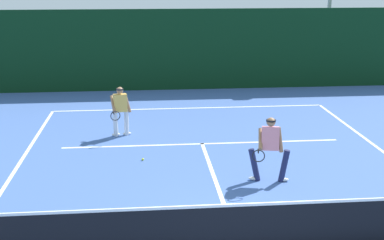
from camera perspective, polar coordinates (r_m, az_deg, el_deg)
court_line_baseline_far at (r=19.19m, az=-0.30°, el=1.31°), size 9.90×0.10×0.01m
court_line_service at (r=15.18m, az=1.12°, el=-2.62°), size 8.07×0.10×0.01m
court_line_centre at (r=12.28m, az=2.79°, el=-7.21°), size 0.10×6.40×0.01m
tennis_net at (r=9.20m, az=5.70°, el=-11.92°), size 10.86×0.09×1.09m
player_near at (r=12.37m, az=8.52°, el=-2.92°), size 1.02×0.89×1.58m
player_far at (r=15.86m, az=-7.86°, el=1.16°), size 0.65×0.88×1.52m
tennis_ball at (r=13.91m, az=-5.42°, el=-4.31°), size 0.07×0.07×0.07m
back_fence_windscreen at (r=22.09m, az=-1.07°, el=7.71°), size 22.34×0.12×3.39m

